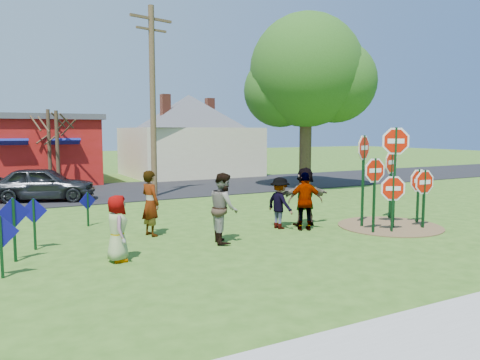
# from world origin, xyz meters

# --- Properties ---
(ground) EXTENTS (120.00, 120.00, 0.00)m
(ground) POSITION_xyz_m (0.00, 0.00, 0.00)
(ground) COLOR #335919
(ground) RESTS_ON ground
(road) EXTENTS (120.00, 7.50, 0.04)m
(road) POSITION_xyz_m (0.00, 11.50, 0.02)
(road) COLOR black
(road) RESTS_ON ground
(dirt_patch) EXTENTS (3.20, 3.20, 0.03)m
(dirt_patch) POSITION_xyz_m (4.50, -1.00, 0.01)
(dirt_patch) COLOR brown
(dirt_patch) RESTS_ON ground
(red_building) EXTENTS (9.40, 7.69, 3.90)m
(red_building) POSITION_xyz_m (-5.50, 17.99, 1.97)
(red_building) COLOR maroon
(red_building) RESTS_ON ground
(cream_house) EXTENTS (9.40, 9.40, 6.50)m
(cream_house) POSITION_xyz_m (5.50, 18.00, 2.92)
(cream_house) COLOR beige
(cream_house) RESTS_ON ground
(stop_sign_a) EXTENTS (0.92, 0.45, 1.82)m
(stop_sign_a) POSITION_xyz_m (3.92, -1.63, 1.20)
(stop_sign_a) COLOR #0E3517
(stop_sign_a) RESTS_ON ground
(stop_sign_b) EXTENTS (0.97, 0.43, 3.00)m
(stop_sign_b) POSITION_xyz_m (3.68, -0.63, 2.19)
(stop_sign_b) COLOR #0E3517
(stop_sign_b) RESTS_ON ground
(stop_sign_c) EXTENTS (0.98, 0.60, 3.25)m
(stop_sign_c) POSITION_xyz_m (4.41, -1.21, 2.30)
(stop_sign_c) COLOR #0E3517
(stop_sign_c) RESTS_ON ground
(stop_sign_d) EXTENTS (1.04, 0.32, 2.48)m
(stop_sign_d) POSITION_xyz_m (5.47, -0.06, 1.76)
(stop_sign_d) COLOR #0E3517
(stop_sign_d) RESTS_ON ground
(stop_sign_e) EXTENTS (1.02, 0.07, 1.95)m
(stop_sign_e) POSITION_xyz_m (5.17, -1.69, 1.31)
(stop_sign_e) COLOR #0E3517
(stop_sign_e) RESTS_ON ground
(stop_sign_f) EXTENTS (1.00, 0.07, 1.90)m
(stop_sign_f) POSITION_xyz_m (5.68, -1.03, 1.30)
(stop_sign_f) COLOR #0E3517
(stop_sign_f) RESTS_ON ground
(stop_sign_g) EXTENTS (0.98, 0.08, 2.34)m
(stop_sign_g) POSITION_xyz_m (3.34, -1.47, 1.63)
(stop_sign_g) COLOR #0E3517
(stop_sign_g) RESTS_ON ground
(blue_diamond_a) EXTENTS (0.71, 0.10, 1.31)m
(blue_diamond_a) POSITION_xyz_m (-6.36, -1.01, 0.80)
(blue_diamond_a) COLOR #0E3517
(blue_diamond_a) RESTS_ON ground
(blue_diamond_b) EXTENTS (0.71, 0.14, 1.49)m
(blue_diamond_b) POSITION_xyz_m (-6.06, 0.20, 0.93)
(blue_diamond_b) COLOR #0E3517
(blue_diamond_b) RESTS_ON ground
(blue_diamond_c) EXTENTS (0.62, 0.23, 1.32)m
(blue_diamond_c) POSITION_xyz_m (-5.56, 1.15, 0.82)
(blue_diamond_c) COLOR #0E3517
(blue_diamond_c) RESTS_ON ground
(blue_diamond_d) EXTENTS (0.53, 0.23, 1.09)m
(blue_diamond_d) POSITION_xyz_m (-3.83, 3.55, 0.67)
(blue_diamond_d) COLOR #0E3517
(blue_diamond_d) RESTS_ON ground
(person_a) EXTENTS (0.55, 0.79, 1.54)m
(person_a) POSITION_xyz_m (-3.98, -0.89, 0.77)
(person_a) COLOR #3E4F88
(person_a) RESTS_ON ground
(person_b) EXTENTS (0.62, 0.78, 1.88)m
(person_b) POSITION_xyz_m (-2.50, 1.32, 0.94)
(person_b) COLOR #2A7C6B
(person_b) RESTS_ON ground
(person_c) EXTENTS (0.93, 1.07, 1.89)m
(person_c) POSITION_xyz_m (-1.02, -0.41, 0.94)
(person_c) COLOR brown
(person_c) RESTS_ON ground
(person_d) EXTENTS (0.73, 1.10, 1.58)m
(person_d) POSITION_xyz_m (1.31, 0.41, 0.79)
(person_d) COLOR #2E2E32
(person_d) RESTS_ON ground
(person_e) EXTENTS (1.11, 0.86, 1.76)m
(person_e) POSITION_xyz_m (1.83, -0.19, 0.88)
(person_e) COLOR #56315C
(person_e) RESTS_ON ground
(person_f) EXTENTS (1.79, 0.86, 1.86)m
(person_f) POSITION_xyz_m (2.26, 0.45, 0.93)
(person_f) COLOR #1D5527
(person_f) RESTS_ON ground
(suv) EXTENTS (4.56, 3.01, 1.44)m
(suv) POSITION_xyz_m (-4.52, 9.83, 0.76)
(suv) COLOR #323237
(suv) RESTS_ON road
(utility_pole) EXTENTS (2.04, 0.60, 8.47)m
(utility_pole) POSITION_xyz_m (0.09, 8.96, 4.46)
(utility_pole) COLOR #4C3823
(utility_pole) RESTS_ON ground
(leafy_tree) EXTENTS (6.24, 5.70, 8.87)m
(leafy_tree) POSITION_xyz_m (7.95, 8.00, 5.71)
(leafy_tree) COLOR #382819
(leafy_tree) RESTS_ON ground
(bare_tree_east) EXTENTS (1.80, 1.80, 4.00)m
(bare_tree_east) POSITION_xyz_m (-3.45, 13.33, 2.59)
(bare_tree_east) COLOR #382819
(bare_tree_east) RESTS_ON ground
(bare_tree_extra) EXTENTS (1.80, 1.80, 4.08)m
(bare_tree_extra) POSITION_xyz_m (-3.76, 14.00, 2.64)
(bare_tree_extra) COLOR #382819
(bare_tree_extra) RESTS_ON ground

